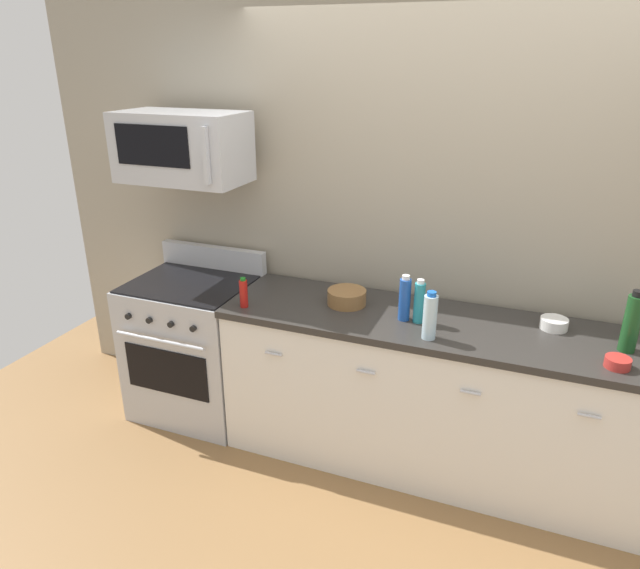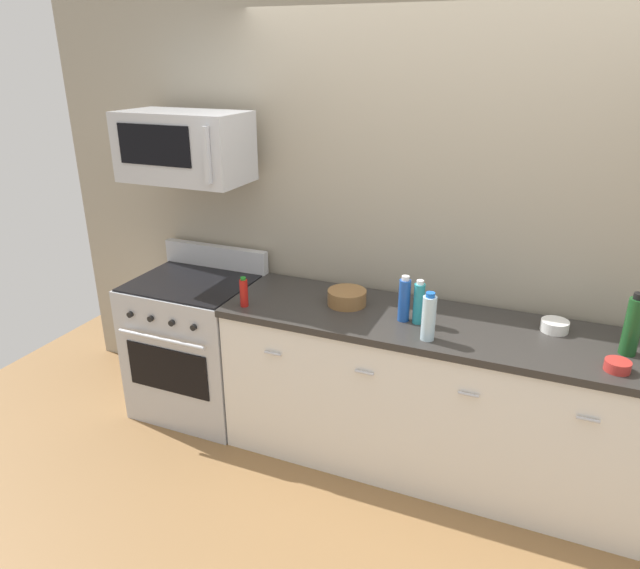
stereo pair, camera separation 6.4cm
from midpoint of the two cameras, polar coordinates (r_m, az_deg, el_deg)
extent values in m
plane|color=olive|center=(3.62, 10.49, -16.93)|extent=(6.48, 6.48, 0.00)
cube|color=#9E937F|center=(3.36, 13.63, 5.80)|extent=(5.40, 0.10, 2.70)
cube|color=silver|center=(3.36, 11.01, -11.07)|extent=(2.28, 0.62, 0.88)
cube|color=#2D2B28|center=(3.14, 11.61, -4.00)|extent=(2.31, 0.65, 0.04)
cube|color=black|center=(3.37, 9.43, -19.10)|extent=(2.28, 0.02, 0.10)
cylinder|color=silver|center=(3.18, -4.17, -6.88)|extent=(0.10, 0.02, 0.02)
cylinder|color=silver|center=(3.00, 5.05, -8.76)|extent=(0.10, 0.02, 0.02)
cylinder|color=silver|center=(2.91, 15.20, -10.55)|extent=(0.10, 0.02, 0.02)
cylinder|color=silver|center=(2.92, 25.75, -12.05)|extent=(0.10, 0.02, 0.02)
cube|color=#B7BABF|center=(3.88, -11.65, -6.09)|extent=(0.76, 0.64, 0.91)
cube|color=black|center=(3.66, -14.47, -8.29)|extent=(0.58, 0.01, 0.30)
cylinder|color=#B7BABF|center=(3.53, -15.12, -5.28)|extent=(0.61, 0.02, 0.02)
cube|color=#B7BABF|center=(3.89, -9.89, 2.72)|extent=(0.76, 0.06, 0.16)
cube|color=black|center=(3.69, -12.19, 0.25)|extent=(0.73, 0.61, 0.01)
cylinder|color=black|center=(3.63, -17.94, -2.88)|extent=(0.04, 0.02, 0.04)
cylinder|color=black|center=(3.54, -16.05, -3.30)|extent=(0.04, 0.02, 0.04)
cylinder|color=black|center=(3.46, -14.06, -3.75)|extent=(0.04, 0.02, 0.04)
cylinder|color=black|center=(3.37, -11.97, -4.22)|extent=(0.04, 0.02, 0.04)
cube|color=#B7BABF|center=(3.52, -12.82, 13.25)|extent=(0.74, 0.40, 0.40)
cube|color=black|center=(3.39, -15.73, 13.22)|extent=(0.48, 0.01, 0.22)
cube|color=#B7BABF|center=(3.17, -10.61, 12.53)|extent=(0.02, 0.04, 0.30)
cylinder|color=#19471E|center=(3.08, 29.24, -3.71)|extent=(0.08, 0.08, 0.28)
cylinder|color=black|center=(3.02, 29.77, -1.03)|extent=(0.05, 0.05, 0.03)
cylinder|color=#B21914|center=(3.25, -7.04, -0.86)|extent=(0.05, 0.05, 0.16)
cylinder|color=#19721E|center=(3.22, -7.12, 0.59)|extent=(0.03, 0.03, 0.02)
cylinder|color=#1E4CA5|center=(3.08, 8.98, -1.58)|extent=(0.06, 0.06, 0.23)
cylinder|color=silver|center=(3.03, 9.12, 0.64)|extent=(0.04, 0.04, 0.02)
cylinder|color=teal|center=(3.06, 10.40, -1.90)|extent=(0.06, 0.06, 0.22)
cylinder|color=white|center=(3.02, 10.56, 0.21)|extent=(0.04, 0.04, 0.02)
cylinder|color=silver|center=(2.89, 11.40, -3.33)|extent=(0.07, 0.07, 0.23)
cylinder|color=blue|center=(2.84, 11.59, -1.01)|extent=(0.05, 0.05, 0.02)
cylinder|color=white|center=(3.21, 22.89, -3.81)|extent=(0.14, 0.14, 0.06)
torus|color=white|center=(3.20, 22.95, -3.41)|extent=(0.14, 0.14, 0.01)
cylinder|color=white|center=(3.22, 22.82, -4.21)|extent=(0.08, 0.08, 0.01)
cylinder|color=brown|center=(3.27, 3.26, -1.29)|extent=(0.22, 0.22, 0.09)
torus|color=brown|center=(3.25, 3.27, -0.69)|extent=(0.22, 0.22, 0.01)
cylinder|color=brown|center=(3.28, 3.24, -1.88)|extent=(0.12, 0.12, 0.01)
cylinder|color=#B72D28|center=(2.95, 28.09, -7.16)|extent=(0.11, 0.11, 0.05)
torus|color=#B72D28|center=(2.94, 28.17, -6.79)|extent=(0.11, 0.11, 0.01)
cylinder|color=#B72D28|center=(2.96, 28.02, -7.52)|extent=(0.06, 0.06, 0.01)
camera|label=1|loc=(0.03, -89.43, 0.23)|focal=32.09mm
camera|label=2|loc=(0.03, 90.57, -0.23)|focal=32.09mm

